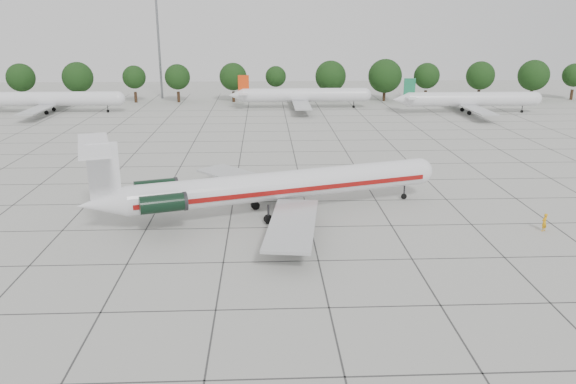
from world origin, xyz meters
The scene contains 9 objects.
ground centered at (0.00, 0.00, 0.00)m, with size 260.00×260.00×0.00m, color #ADADA6.
apron_joints centered at (0.00, 15.00, 0.01)m, with size 170.00×170.00×0.02m, color #383838.
main_airliner centered at (-4.27, 3.52, 3.12)m, with size 36.99×28.33×8.85m.
ground_crew centered at (22.28, -2.02, 0.89)m, with size 0.65×0.42×1.77m, color orange.
bg_airliner_b centered at (-49.35, 70.45, 2.91)m, with size 28.24×27.20×7.40m.
bg_airliner_c centered at (4.38, 74.19, 2.91)m, with size 28.24×27.20×7.40m.
bg_airliner_d centered at (39.37, 66.15, 2.91)m, with size 28.24×27.20×7.40m.
tree_line centered at (-11.68, 85.00, 5.98)m, with size 249.86×8.44×10.22m.
floodlight_mast centered at (-30.00, 92.00, 14.28)m, with size 1.60×1.60×25.45m.
Camera 1 is at (-4.43, -51.26, 19.70)m, focal length 35.00 mm.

